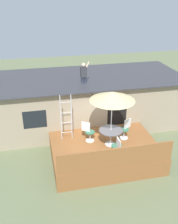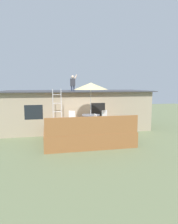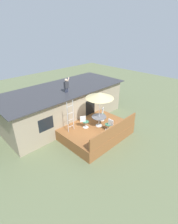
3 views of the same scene
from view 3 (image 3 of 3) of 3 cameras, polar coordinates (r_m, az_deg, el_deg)
name	(u,v)px [view 3 (image 3 of 3)]	position (r m, az deg, el deg)	size (l,w,h in m)	color
ground_plane	(95,136)	(12.61, 2.07, -7.94)	(40.00, 40.00, 0.00)	#66704C
house	(64,104)	(14.29, -8.39, 2.68)	(10.50, 4.50, 2.81)	gray
deck	(95,131)	(12.39, 2.10, -6.42)	(4.73, 3.57, 0.80)	brown
deck_railing	(115,130)	(11.01, 8.78, -6.17)	(4.63, 0.08, 0.90)	brown
patio_table	(99,119)	(11.97, 3.40, -2.22)	(1.04, 1.04, 0.74)	silver
patio_umbrella	(100,95)	(11.22, 3.64, 5.66)	(1.90, 1.90, 2.54)	silver
step_ladder	(70,116)	(11.21, -6.28, -1.51)	(0.52, 0.04, 2.20)	silver
person_figure	(66,85)	(12.61, -7.66, 9.19)	(0.47, 0.20, 1.11)	#33384C
patio_chair_left	(85,122)	(11.81, -1.46, -3.34)	(0.57, 0.45, 0.92)	silver
patio_chair_right	(102,114)	(12.83, 4.48, -0.80)	(0.59, 0.44, 0.92)	silver
patio_chair_near	(109,125)	(11.53, 6.79, -4.36)	(0.44, 0.62, 0.92)	silver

